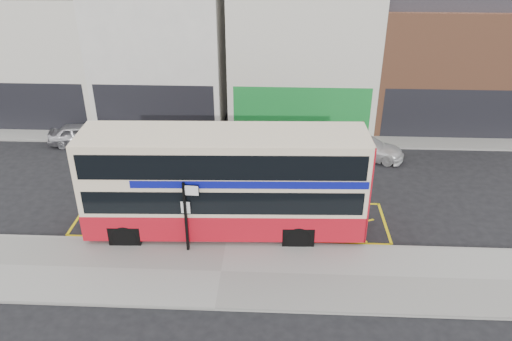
{
  "coord_description": "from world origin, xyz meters",
  "views": [
    {
      "loc": [
        2.07,
        -17.47,
        12.61
      ],
      "look_at": [
        1.15,
        2.0,
        2.32
      ],
      "focal_mm": 35.0,
      "sensor_mm": 36.0,
      "label": 1
    }
  ],
  "objects_px": {
    "car_grey": "(218,141)",
    "car_white": "(366,147)",
    "car_silver": "(81,134)",
    "street_tree_right": "(383,82)",
    "double_decker_bus": "(226,182)",
    "bus_stop_post": "(187,211)"
  },
  "relations": [
    {
      "from": "double_decker_bus",
      "to": "car_white",
      "type": "distance_m",
      "value": 10.66
    },
    {
      "from": "double_decker_bus",
      "to": "car_grey",
      "type": "height_order",
      "value": "double_decker_bus"
    },
    {
      "from": "bus_stop_post",
      "to": "car_grey",
      "type": "distance_m",
      "value": 9.84
    },
    {
      "from": "car_silver",
      "to": "car_grey",
      "type": "xyz_separation_m",
      "value": [
        8.31,
        -0.59,
        -0.02
      ]
    },
    {
      "from": "car_silver",
      "to": "street_tree_right",
      "type": "distance_m",
      "value": 18.53
    },
    {
      "from": "double_decker_bus",
      "to": "street_tree_right",
      "type": "xyz_separation_m",
      "value": [
        8.49,
        11.69,
        0.72
      ]
    },
    {
      "from": "double_decker_bus",
      "to": "car_silver",
      "type": "bearing_deg",
      "value": 135.81
    },
    {
      "from": "car_grey",
      "to": "bus_stop_post",
      "type": "bearing_deg",
      "value": -164.3
    },
    {
      "from": "double_decker_bus",
      "to": "bus_stop_post",
      "type": "relative_size",
      "value": 3.75
    },
    {
      "from": "car_silver",
      "to": "car_grey",
      "type": "distance_m",
      "value": 8.33
    },
    {
      "from": "double_decker_bus",
      "to": "car_grey",
      "type": "distance_m",
      "value": 8.42
    },
    {
      "from": "bus_stop_post",
      "to": "car_grey",
      "type": "xyz_separation_m",
      "value": [
        0.06,
        9.74,
        -1.41
      ]
    },
    {
      "from": "car_grey",
      "to": "car_white",
      "type": "xyz_separation_m",
      "value": [
        8.45,
        -0.41,
        0.0
      ]
    },
    {
      "from": "car_white",
      "to": "car_silver",
      "type": "bearing_deg",
      "value": 104.35
    },
    {
      "from": "car_grey",
      "to": "street_tree_right",
      "type": "height_order",
      "value": "street_tree_right"
    },
    {
      "from": "bus_stop_post",
      "to": "car_white",
      "type": "bearing_deg",
      "value": 51.2
    },
    {
      "from": "car_grey",
      "to": "double_decker_bus",
      "type": "bearing_deg",
      "value": -154.71
    },
    {
      "from": "car_grey",
      "to": "car_white",
      "type": "height_order",
      "value": "same"
    },
    {
      "from": "double_decker_bus",
      "to": "car_silver",
      "type": "distance_m",
      "value": 13.1
    },
    {
      "from": "street_tree_right",
      "to": "car_grey",
      "type": "bearing_deg",
      "value": -159.92
    },
    {
      "from": "car_silver",
      "to": "car_white",
      "type": "relative_size",
      "value": 0.88
    },
    {
      "from": "car_grey",
      "to": "street_tree_right",
      "type": "distance_m",
      "value": 10.75
    }
  ]
}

